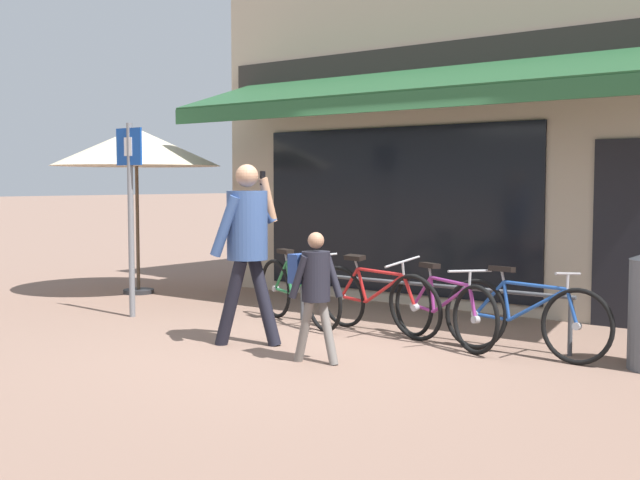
{
  "coord_description": "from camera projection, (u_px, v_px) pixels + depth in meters",
  "views": [
    {
      "loc": [
        4.87,
        -6.27,
        1.62
      ],
      "look_at": [
        0.08,
        0.01,
        1.05
      ],
      "focal_mm": 45.0,
      "sensor_mm": 36.0,
      "label": 1
    }
  ],
  "objects": [
    {
      "name": "bicycle_blue",
      "position": [
        524.0,
        317.0,
        7.46
      ],
      "size": [
        1.71,
        0.52,
        0.84
      ],
      "rotation": [
        -0.09,
        0.0,
        -0.06
      ],
      "color": "black",
      "rests_on": "ground_plane"
    },
    {
      "name": "bicycle_purple",
      "position": [
        443.0,
        309.0,
        7.97
      ],
      "size": [
        1.54,
        0.75,
        0.8
      ],
      "rotation": [
        -0.04,
        0.0,
        -0.42
      ],
      "color": "black",
      "rests_on": "ground_plane"
    },
    {
      "name": "ground_plane",
      "position": [
        313.0,
        344.0,
        8.03
      ],
      "size": [
        160.0,
        160.0,
        0.0
      ],
      "primitive_type": "plane",
      "color": "#846656"
    },
    {
      "name": "bike_rack_rail",
      "position": [
        421.0,
        292.0,
        8.42
      ],
      "size": [
        3.3,
        0.04,
        0.57
      ],
      "color": "#47494F",
      "rests_on": "ground_plane"
    },
    {
      "name": "bicycle_red",
      "position": [
        376.0,
        299.0,
        8.54
      ],
      "size": [
        1.77,
        0.61,
        0.86
      ],
      "rotation": [
        0.14,
        0.0,
        -0.17
      ],
      "color": "black",
      "rests_on": "ground_plane"
    },
    {
      "name": "bicycle_green",
      "position": [
        298.0,
        291.0,
        9.12
      ],
      "size": [
        1.7,
        0.76,
        0.85
      ],
      "rotation": [
        0.03,
        0.0,
        -0.36
      ],
      "color": "black",
      "rests_on": "ground_plane"
    },
    {
      "name": "cafe_parasol",
      "position": [
        136.0,
        148.0,
        11.55
      ],
      "size": [
        2.42,
        2.42,
        2.4
      ],
      "color": "#4C3D2D",
      "rests_on": "ground_plane"
    },
    {
      "name": "pedestrian_adult",
      "position": [
        247.0,
        235.0,
        7.9
      ],
      "size": [
        0.6,
        0.72,
        1.81
      ],
      "rotation": [
        0.0,
        0.0,
        0.14
      ],
      "color": "black",
      "rests_on": "ground_plane"
    },
    {
      "name": "parking_sign",
      "position": [
        130.0,
        199.0,
        9.56
      ],
      "size": [
        0.44,
        0.07,
        2.32
      ],
      "color": "slate",
      "rests_on": "ground_plane"
    },
    {
      "name": "shop_front",
      "position": [
        501.0,
        120.0,
        11.24
      ],
      "size": [
        7.58,
        4.51,
        4.98
      ],
      "color": "tan",
      "rests_on": "ground_plane"
    },
    {
      "name": "pedestrian_child",
      "position": [
        314.0,
        281.0,
        7.16
      ],
      "size": [
        0.5,
        0.35,
        1.19
      ],
      "rotation": [
        0.0,
        0.0,
        -0.19
      ],
      "color": "slate",
      "rests_on": "ground_plane"
    }
  ]
}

